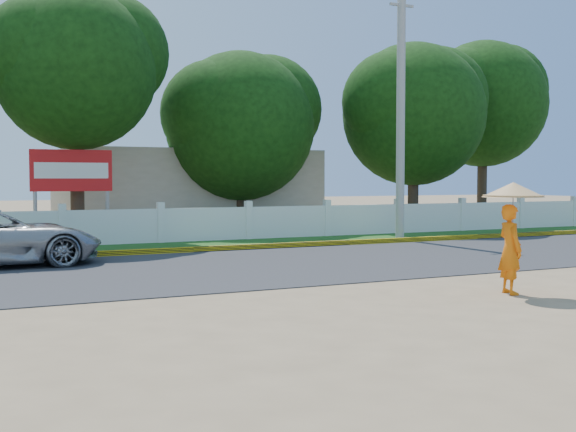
# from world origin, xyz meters

# --- Properties ---
(ground) EXTENTS (120.00, 120.00, 0.00)m
(ground) POSITION_xyz_m (0.00, 0.00, 0.00)
(ground) COLOR #9E8460
(ground) RESTS_ON ground
(road) EXTENTS (60.00, 7.00, 0.02)m
(road) POSITION_xyz_m (0.00, 4.50, 0.01)
(road) COLOR #38383A
(road) RESTS_ON ground
(grass_verge) EXTENTS (60.00, 3.50, 0.03)m
(grass_verge) POSITION_xyz_m (0.00, 9.75, 0.01)
(grass_verge) COLOR #2D601E
(grass_verge) RESTS_ON ground
(curb) EXTENTS (40.00, 0.18, 0.16)m
(curb) POSITION_xyz_m (0.00, 8.05, 0.08)
(curb) COLOR yellow
(curb) RESTS_ON ground
(fence) EXTENTS (40.00, 0.10, 1.10)m
(fence) POSITION_xyz_m (0.00, 11.20, 0.55)
(fence) COLOR silver
(fence) RESTS_ON ground
(building_near) EXTENTS (10.00, 6.00, 3.20)m
(building_near) POSITION_xyz_m (3.00, 18.00, 1.60)
(building_near) COLOR #B7AD99
(building_near) RESTS_ON ground
(utility_pole) EXTENTS (0.28, 0.28, 8.51)m
(utility_pole) POSITION_xyz_m (7.47, 8.86, 4.25)
(utility_pole) COLOR #969794
(utility_pole) RESTS_ON ground
(monk_with_parasol) EXTENTS (1.09, 1.09, 1.99)m
(monk_with_parasol) POSITION_xyz_m (2.82, -1.26, 1.30)
(monk_with_parasol) COLOR orange
(monk_with_parasol) RESTS_ON ground
(billboard) EXTENTS (2.50, 0.13, 2.95)m
(billboard) POSITION_xyz_m (-2.53, 12.30, 2.14)
(billboard) COLOR gray
(billboard) RESTS_ON ground
(tree_row) EXTENTS (35.66, 7.62, 8.30)m
(tree_row) POSITION_xyz_m (2.45, 14.11, 4.75)
(tree_row) COLOR #473828
(tree_row) RESTS_ON ground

